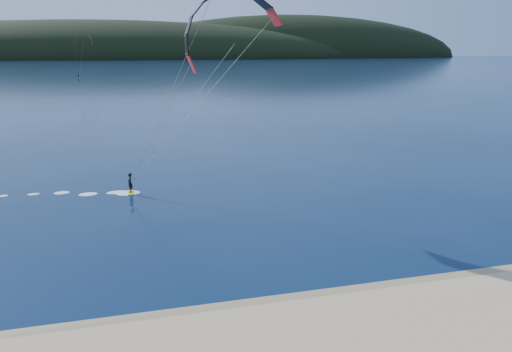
# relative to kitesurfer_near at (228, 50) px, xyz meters

# --- Properties ---
(wet_sand) EXTENTS (220.00, 2.50, 0.10)m
(wet_sand) POSITION_rel_kitesurfer_near_xyz_m (-2.41, -16.95, -11.63)
(wet_sand) COLOR #87704E
(wet_sand) RESTS_ON ground
(headland) EXTENTS (1200.00, 310.00, 140.00)m
(headland) POSITION_rel_kitesurfer_near_xyz_m (-1.78, 723.83, -11.68)
(headland) COLOR black
(headland) RESTS_ON ground
(kitesurfer_near) EXTENTS (23.24, 6.44, 15.96)m
(kitesurfer_near) POSITION_rel_kitesurfer_near_xyz_m (0.00, 0.00, 0.00)
(kitesurfer_near) COLOR yellow
(kitesurfer_near) RESTS_ON ground
(kitesurfer_far) EXTENTS (8.11, 5.79, 17.30)m
(kitesurfer_far) POSITION_rel_kitesurfer_near_xyz_m (-29.27, 175.35, 2.91)
(kitesurfer_far) COLOR yellow
(kitesurfer_far) RESTS_ON ground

